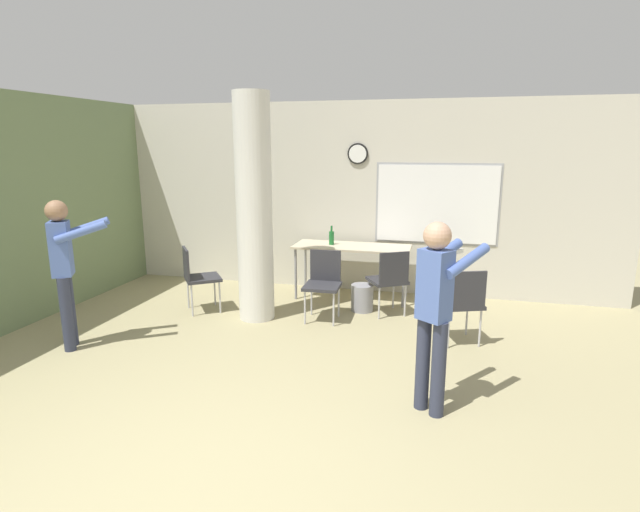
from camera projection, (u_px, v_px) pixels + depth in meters
The scene contains 12 objects.
wall_left_accent at pixel (12, 212), 5.91m from camera, with size 0.12×7.00×2.80m.
wall_back at pixel (346, 198), 7.48m from camera, with size 8.00×0.15×2.80m.
support_pillar at pixel (254, 209), 6.14m from camera, with size 0.45×0.45×2.80m.
folding_table at pixel (352, 250), 7.11m from camera, with size 1.65×0.63×0.77m.
bottle_on_table at pixel (331, 237), 7.16m from camera, with size 0.07×0.07×0.27m.
waste_bin at pixel (362, 298), 6.67m from camera, with size 0.30×0.30×0.36m.
chair_table_front at pixel (323, 280), 6.29m from camera, with size 0.46×0.46×0.87m.
chair_mid_room at pixel (462, 300), 5.48m from camera, with size 0.57×0.57×0.87m.
chair_near_pillar at pixel (197, 274), 6.57m from camera, with size 0.62×0.62×0.87m.
chair_table_right at pixel (389, 277), 6.42m from camera, with size 0.60×0.60×0.87m.
person_playing_side at pixel (436, 303), 3.99m from camera, with size 0.58×0.66×1.61m.
person_watching_back at pixel (65, 263), 5.29m from camera, with size 0.65×0.56×1.62m.
Camera 1 is at (1.50, -2.29, 2.19)m, focal length 28.00 mm.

